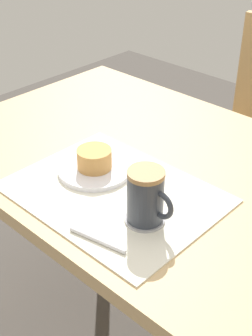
{
  "coord_description": "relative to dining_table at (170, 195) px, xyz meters",
  "views": [
    {
      "loc": [
        0.58,
        -0.78,
        1.36
      ],
      "look_at": [
        -0.03,
        -0.13,
        0.79
      ],
      "focal_mm": 50.0,
      "sensor_mm": 36.0,
      "label": 1
    }
  ],
  "objects": [
    {
      "name": "dining_table",
      "position": [
        0.0,
        0.0,
        0.0
      ],
      "size": [
        1.27,
        0.76,
        0.74
      ],
      "color": "tan",
      "rests_on": "ground_plane"
    },
    {
      "name": "placemat",
      "position": [
        -0.03,
        -0.17,
        0.08
      ],
      "size": [
        0.46,
        0.35,
        0.0
      ],
      "primitive_type": "cube",
      "color": "silver",
      "rests_on": "dining_table"
    },
    {
      "name": "pastry_plate",
      "position": [
        -0.12,
        -0.14,
        0.09
      ],
      "size": [
        0.18,
        0.18,
        0.01
      ],
      "primitive_type": "cylinder",
      "color": "white",
      "rests_on": "placemat"
    },
    {
      "name": "pastry",
      "position": [
        -0.12,
        -0.14,
        0.12
      ],
      "size": [
        0.08,
        0.08,
        0.05
      ],
      "primitive_type": "cylinder",
      "color": "tan",
      "rests_on": "pastry_plate"
    },
    {
      "name": "coffee_coaster",
      "position": [
        0.09,
        -0.2,
        0.09
      ],
      "size": [
        0.08,
        0.08,
        0.0
      ],
      "primitive_type": "cylinder",
      "color": "#99999E",
      "rests_on": "placemat"
    },
    {
      "name": "coffee_mug",
      "position": [
        0.09,
        -0.2,
        0.15
      ],
      "size": [
        0.11,
        0.08,
        0.12
      ],
      "color": "#2D333D",
      "rests_on": "coffee_coaster"
    },
    {
      "name": "teaspoon",
      "position": [
        0.07,
        -0.31,
        0.09
      ],
      "size": [
        0.13,
        0.03,
        0.01
      ],
      "primitive_type": "cylinder",
      "rotation": [
        0.0,
        1.57,
        0.2
      ],
      "color": "silver",
      "rests_on": "placemat"
    }
  ]
}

